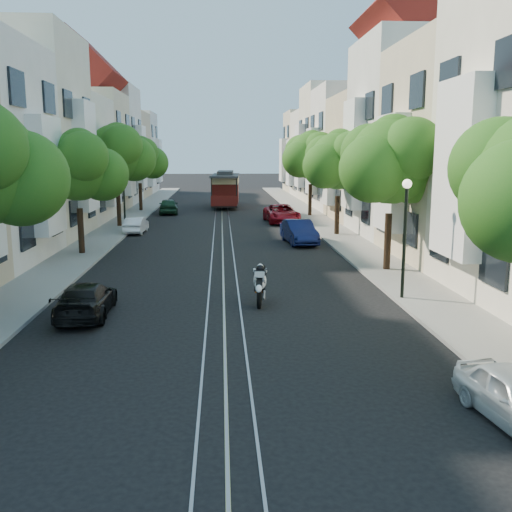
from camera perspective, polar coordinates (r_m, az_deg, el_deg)
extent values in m
plane|color=black|center=(43.54, -3.41, 3.47)|extent=(200.00, 200.00, 0.00)
cube|color=gray|center=(44.14, 6.06, 3.60)|extent=(2.50, 80.00, 0.12)
cube|color=gray|center=(44.12, -12.89, 3.39)|extent=(2.50, 80.00, 0.12)
cube|color=gray|center=(43.54, -4.14, 3.47)|extent=(0.06, 80.00, 0.02)
cube|color=gray|center=(43.54, -3.41, 3.48)|extent=(0.06, 80.00, 0.02)
cube|color=gray|center=(43.54, -2.69, 3.49)|extent=(0.06, 80.00, 0.02)
cube|color=tan|center=(43.54, -3.41, 3.47)|extent=(0.08, 80.00, 0.01)
cube|color=white|center=(20.94, 19.93, 8.18)|extent=(0.90, 3.04, 6.05)
cube|color=beige|center=(29.78, 20.66, 9.32)|extent=(7.00, 8.00, 10.00)
cube|color=white|center=(28.47, 13.49, 8.07)|extent=(0.90, 3.04, 5.50)
cube|color=silver|center=(37.25, 15.69, 11.21)|extent=(7.00, 8.00, 12.00)
cube|color=white|center=(36.19, 9.83, 9.95)|extent=(0.90, 3.04, 6.60)
cube|color=#C6B28C|center=(44.89, 12.24, 9.22)|extent=(7.00, 8.00, 9.00)
cube|color=white|center=(44.03, 7.38, 8.41)|extent=(0.90, 3.04, 4.95)
cube|color=white|center=(52.63, 9.90, 10.24)|extent=(7.00, 8.00, 10.50)
cube|color=white|center=(51.90, 5.73, 9.42)|extent=(0.90, 3.04, 5.78)
cube|color=beige|center=(60.45, 8.14, 10.75)|extent=(7.00, 8.00, 11.50)
cube|color=white|center=(59.80, 4.50, 9.95)|extent=(0.90, 3.04, 6.32)
cube|color=silver|center=(68.30, 6.76, 9.88)|extent=(7.00, 8.00, 9.50)
cube|color=white|center=(67.75, 3.54, 9.29)|extent=(0.90, 3.04, 5.23)
cube|color=beige|center=(76.19, 5.69, 10.13)|extent=(7.00, 8.00, 10.00)
cube|color=white|center=(75.69, 2.80, 9.56)|extent=(0.90, 3.04, 5.50)
cube|color=white|center=(28.44, -20.32, 7.54)|extent=(0.90, 3.04, 5.39)
cube|color=beige|center=(37.21, -22.64, 10.62)|extent=(7.00, 8.00, 11.76)
cube|color=white|center=(36.16, -16.76, 9.51)|extent=(0.90, 3.04, 6.47)
cube|color=silver|center=(44.86, -19.18, 8.77)|extent=(7.00, 8.00, 8.82)
cube|color=white|center=(44.02, -14.31, 8.08)|extent=(0.90, 3.04, 4.85)
cube|color=beige|center=(52.60, -16.88, 9.84)|extent=(7.00, 8.00, 10.29)
cube|color=white|center=(51.88, -12.70, 9.12)|extent=(0.90, 3.04, 5.66)
cube|color=silver|center=(60.43, -15.16, 10.40)|extent=(7.00, 8.00, 11.27)
cube|color=white|center=(59.79, -11.50, 9.68)|extent=(0.90, 3.04, 6.20)
cube|color=#C6B28C|center=(68.29, -13.77, 9.58)|extent=(7.00, 8.00, 9.31)
cube|color=white|center=(67.73, -10.54, 9.07)|extent=(0.90, 3.04, 5.12)
cube|color=white|center=(76.17, -12.72, 9.86)|extent=(7.00, 8.00, 9.80)
cube|color=white|center=(75.68, -9.81, 9.36)|extent=(0.90, 3.04, 5.39)
cylinder|color=black|center=(25.58, 13.02, 1.43)|extent=(0.30, 0.30, 2.45)
sphere|color=#1A5A16|center=(25.30, 13.34, 9.21)|extent=(3.64, 3.64, 3.64)
sphere|color=#1A5A16|center=(26.12, 15.32, 8.27)|extent=(2.91, 2.91, 2.91)
sphere|color=#1A5A16|center=(24.37, 11.62, 8.54)|extent=(2.84, 2.84, 2.84)
sphere|color=#1A5A16|center=(25.42, 13.58, 11.24)|extent=(2.18, 2.18, 2.18)
cylinder|color=black|center=(36.18, 8.11, 4.08)|extent=(0.30, 0.30, 2.38)
sphere|color=#1A5A16|center=(35.97, 8.24, 9.41)|extent=(3.54, 3.54, 3.54)
sphere|color=#1A5A16|center=(36.71, 9.77, 8.76)|extent=(2.83, 2.83, 2.83)
sphere|color=#1A5A16|center=(35.11, 6.93, 8.93)|extent=(2.76, 2.76, 2.76)
sphere|color=#1A5A16|center=(36.09, 8.41, 10.84)|extent=(2.12, 2.12, 2.12)
cylinder|color=black|center=(46.95, 5.42, 5.63)|extent=(0.30, 0.30, 2.52)
sphere|color=#1A5A16|center=(46.80, 5.50, 9.98)|extent=(3.74, 3.74, 3.74)
sphere|color=#1A5A16|center=(47.48, 6.72, 9.48)|extent=(3.00, 3.00, 3.00)
sphere|color=#1A5A16|center=(45.97, 4.44, 9.62)|extent=(2.92, 2.92, 2.92)
sphere|color=#1A5A16|center=(46.92, 5.62, 11.08)|extent=(2.25, 2.25, 2.25)
sphere|color=#1A5A16|center=(18.75, -22.49, 7.20)|extent=(2.91, 2.91, 2.91)
cylinder|color=black|center=(30.35, -17.11, 2.44)|extent=(0.30, 0.30, 2.27)
sphere|color=#1A5A16|center=(30.10, -17.43, 8.51)|extent=(3.38, 3.38, 3.38)
sphere|color=#1A5A16|center=(30.36, -15.13, 7.88)|extent=(2.70, 2.70, 2.70)
sphere|color=#1A5A16|center=(29.67, -19.52, 7.80)|extent=(2.64, 2.64, 2.64)
sphere|color=#1A5A16|center=(30.17, -17.29, 10.24)|extent=(2.03, 2.03, 2.03)
cylinder|color=black|center=(41.03, -13.56, 4.79)|extent=(0.30, 0.30, 2.62)
sphere|color=#1A5A16|center=(40.86, -13.79, 9.98)|extent=(3.90, 3.90, 3.90)
sphere|color=#1A5A16|center=(41.18, -12.11, 9.49)|extent=(3.12, 3.12, 3.12)
sphere|color=#1A5A16|center=(40.35, -15.29, 9.48)|extent=(3.04, 3.04, 3.04)
sphere|color=#1A5A16|center=(40.95, -13.68, 11.24)|extent=(2.34, 2.34, 2.34)
cylinder|color=black|center=(51.87, -11.47, 5.83)|extent=(0.30, 0.30, 2.38)
sphere|color=#1A5A16|center=(51.73, -11.61, 9.55)|extent=(3.54, 3.54, 3.54)
sphere|color=#1A5A16|center=(52.09, -10.30, 9.16)|extent=(2.83, 2.83, 2.83)
sphere|color=#1A5A16|center=(51.18, -12.77, 9.17)|extent=(2.76, 2.76, 2.76)
sphere|color=#1A5A16|center=(51.81, -11.52, 10.55)|extent=(2.12, 2.12, 2.12)
cylinder|color=black|center=(20.48, 14.62, 1.40)|extent=(0.12, 0.12, 4.00)
sphere|color=#FFF2CC|center=(20.28, 14.88, 6.99)|extent=(0.32, 0.32, 0.32)
cylinder|color=black|center=(37.87, -13.04, 5.42)|extent=(0.12, 0.12, 4.00)
sphere|color=#FFF2CC|center=(37.77, -13.17, 8.44)|extent=(0.32, 0.32, 0.32)
torus|color=black|center=(19.34, 0.33, -4.26)|extent=(0.23, 0.78, 0.77)
torus|color=black|center=(20.47, 0.50, -1.84)|extent=(0.48, 0.71, 0.75)
ellipsoid|color=white|center=(19.83, 0.42, -2.53)|extent=(0.56, 1.08, 0.85)
ellipsoid|color=white|center=(19.55, 0.39, -2.05)|extent=(0.44, 0.60, 0.48)
cube|color=black|center=(19.16, 0.33, -2.81)|extent=(0.28, 0.57, 0.33)
cube|color=silver|center=(19.50, 0.38, -1.85)|extent=(0.40, 0.61, 0.31)
sphere|color=black|center=(19.79, 0.43, -1.26)|extent=(0.27, 0.27, 0.27)
cube|color=black|center=(55.18, -3.05, 5.39)|extent=(2.71, 8.27, 0.31)
cube|color=#54110E|center=(55.09, -3.06, 6.66)|extent=(2.68, 5.21, 2.45)
cube|color=beige|center=(55.04, -3.07, 7.62)|extent=(2.73, 5.27, 0.61)
cube|color=#2D2D30|center=(55.02, -3.08, 8.04)|extent=(2.91, 8.28, 0.18)
cube|color=#2D2D30|center=(55.01, -3.08, 8.31)|extent=(1.63, 4.66, 0.36)
imported|color=#0D1644|center=(32.87, 4.32, 2.42)|extent=(1.85, 4.25, 1.36)
imported|color=maroon|center=(42.73, 2.58, 4.27)|extent=(2.57, 5.05, 1.37)
imported|color=black|center=(19.03, -16.63, -4.19)|extent=(1.66, 3.85, 1.10)
imported|color=white|center=(37.89, -11.91, 3.05)|extent=(1.25, 3.26, 1.06)
imported|color=#143421|center=(49.44, -8.74, 4.96)|extent=(1.85, 4.01, 1.33)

